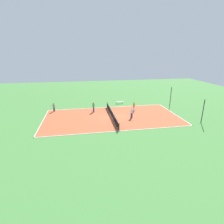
% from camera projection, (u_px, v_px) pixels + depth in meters
% --- Properties ---
extents(ground_plane, '(80.00, 80.00, 0.00)m').
position_uv_depth(ground_plane, '(112.00, 117.00, 29.08)').
color(ground_plane, '#47843D').
extents(court_surface, '(11.29, 22.18, 0.02)m').
position_uv_depth(court_surface, '(112.00, 117.00, 29.07)').
color(court_surface, '#B75633').
rests_on(court_surface, ground_plane).
extents(tennis_net, '(11.09, 0.10, 1.07)m').
position_uv_depth(tennis_net, '(112.00, 114.00, 28.89)').
color(tennis_net, black).
rests_on(tennis_net, court_surface).
extents(bench, '(0.36, 1.53, 0.45)m').
position_uv_depth(bench, '(120.00, 102.00, 36.74)').
color(bench, silver).
rests_on(bench, ground_plane).
extents(player_center_orange, '(0.47, 0.47, 1.68)m').
position_uv_depth(player_center_orange, '(134.00, 106.00, 31.70)').
color(player_center_orange, white).
rests_on(player_center_orange, court_surface).
extents(player_far_green, '(0.36, 0.36, 1.81)m').
position_uv_depth(player_far_green, '(93.00, 106.00, 31.22)').
color(player_far_green, navy).
rests_on(player_far_green, court_surface).
extents(player_baseline_gray, '(0.90, 0.89, 1.56)m').
position_uv_depth(player_baseline_gray, '(54.00, 107.00, 31.57)').
color(player_baseline_gray, '#4C4C51').
rests_on(player_baseline_gray, court_surface).
extents(player_near_white, '(0.92, 0.86, 1.73)m').
position_uv_depth(player_near_white, '(132.00, 112.00, 28.34)').
color(player_near_white, navy).
rests_on(player_near_white, court_surface).
extents(tennis_ball_far_baseline, '(0.07, 0.07, 0.07)m').
position_uv_depth(tennis_ball_far_baseline, '(155.00, 127.00, 25.13)').
color(tennis_ball_far_baseline, '#CCE033').
rests_on(tennis_ball_far_baseline, court_surface).
extents(tennis_ball_midcourt, '(0.07, 0.07, 0.07)m').
position_uv_depth(tennis_ball_midcourt, '(136.00, 113.00, 30.91)').
color(tennis_ball_midcourt, '#CCE033').
rests_on(tennis_ball_midcourt, court_surface).
extents(tennis_ball_left_sideline, '(0.07, 0.07, 0.07)m').
position_uv_depth(tennis_ball_left_sideline, '(91.00, 111.00, 32.00)').
color(tennis_ball_left_sideline, '#CCE033').
rests_on(tennis_ball_left_sideline, court_surface).
extents(fence_post_back_left, '(0.12, 0.12, 3.72)m').
position_uv_depth(fence_post_back_left, '(171.00, 96.00, 35.20)').
color(fence_post_back_left, black).
rests_on(fence_post_back_left, ground_plane).
extents(fence_post_back_right, '(0.12, 0.12, 3.72)m').
position_uv_depth(fence_post_back_right, '(203.00, 111.00, 26.04)').
color(fence_post_back_right, black).
rests_on(fence_post_back_right, ground_plane).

